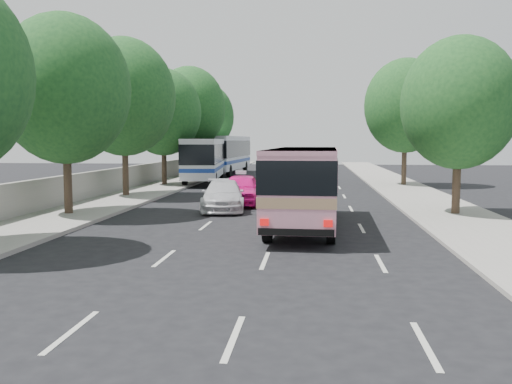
# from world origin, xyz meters

# --- Properties ---
(ground) EXTENTS (120.00, 120.00, 0.00)m
(ground) POSITION_xyz_m (0.00, 0.00, 0.00)
(ground) COLOR black
(ground) RESTS_ON ground
(sidewalk_left) EXTENTS (4.00, 90.00, 0.15)m
(sidewalk_left) POSITION_xyz_m (-8.50, 20.00, 0.07)
(sidewalk_left) COLOR #9E998E
(sidewalk_left) RESTS_ON ground
(sidewalk_right) EXTENTS (4.00, 90.00, 0.12)m
(sidewalk_right) POSITION_xyz_m (8.50, 20.00, 0.06)
(sidewalk_right) COLOR #9E998E
(sidewalk_right) RESTS_ON ground
(low_wall) EXTENTS (0.30, 90.00, 1.50)m
(low_wall) POSITION_xyz_m (-10.30, 20.00, 0.90)
(low_wall) COLOR #9E998E
(low_wall) RESTS_ON sidewalk_left
(tree_left_b) EXTENTS (5.70, 5.70, 8.88)m
(tree_left_b) POSITION_xyz_m (-8.42, 5.94, 5.82)
(tree_left_b) COLOR #38281E
(tree_left_b) RESTS_ON ground
(tree_left_c) EXTENTS (6.00, 6.00, 9.35)m
(tree_left_c) POSITION_xyz_m (-8.62, 13.94, 6.12)
(tree_left_c) COLOR #38281E
(tree_left_c) RESTS_ON ground
(tree_left_d) EXTENTS (5.52, 5.52, 8.60)m
(tree_left_d) POSITION_xyz_m (-8.52, 21.94, 5.63)
(tree_left_d) COLOR #38281E
(tree_left_d) RESTS_ON ground
(tree_left_e) EXTENTS (6.30, 6.30, 9.82)m
(tree_left_e) POSITION_xyz_m (-8.42, 29.94, 6.43)
(tree_left_e) COLOR #38281E
(tree_left_e) RESTS_ON ground
(tree_left_f) EXTENTS (5.88, 5.88, 9.16)m
(tree_left_f) POSITION_xyz_m (-8.62, 37.94, 6.00)
(tree_left_f) COLOR #38281E
(tree_left_f) RESTS_ON ground
(tree_right_near) EXTENTS (5.10, 5.10, 7.95)m
(tree_right_near) POSITION_xyz_m (8.78, 7.94, 5.20)
(tree_right_near) COLOR #38281E
(tree_right_near) RESTS_ON ground
(tree_right_far) EXTENTS (6.00, 6.00, 9.35)m
(tree_right_far) POSITION_xyz_m (9.08, 23.94, 6.12)
(tree_right_far) COLOR #38281E
(tree_right_far) RESTS_ON ground
(pink_bus) EXTENTS (2.76, 9.66, 3.06)m
(pink_bus) POSITION_xyz_m (1.99, 4.00, 1.90)
(pink_bus) COLOR #CF859C
(pink_bus) RESTS_ON ground
(pink_taxi) EXTENTS (2.12, 4.80, 1.61)m
(pink_taxi) POSITION_xyz_m (-1.44, 11.21, 0.80)
(pink_taxi) COLOR #FF1697
(pink_taxi) RESTS_ON ground
(white_pickup) EXTENTS (2.64, 5.13, 1.42)m
(white_pickup) POSITION_xyz_m (-2.00, 8.84, 0.71)
(white_pickup) COLOR silver
(white_pickup) RESTS_ON ground
(tour_coach_front) EXTENTS (3.61, 11.81, 3.48)m
(tour_coach_front) POSITION_xyz_m (-6.30, 25.82, 2.09)
(tour_coach_front) COLOR silver
(tour_coach_front) RESTS_ON ground
(tour_coach_rear) EXTENTS (3.33, 12.73, 3.77)m
(tour_coach_rear) POSITION_xyz_m (-6.30, 36.47, 2.27)
(tour_coach_rear) COLOR silver
(tour_coach_rear) RESTS_ON ground
(taxi_roof_sign) EXTENTS (0.56, 0.21, 0.18)m
(taxi_roof_sign) POSITION_xyz_m (-1.44, 11.21, 1.70)
(taxi_roof_sign) COLOR silver
(taxi_roof_sign) RESTS_ON pink_taxi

